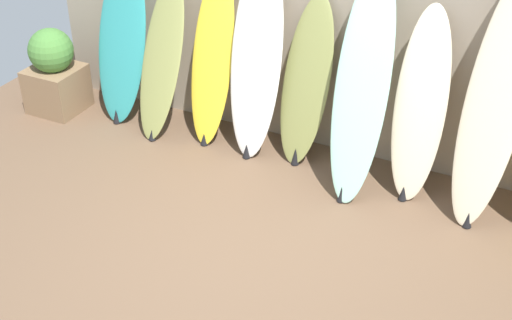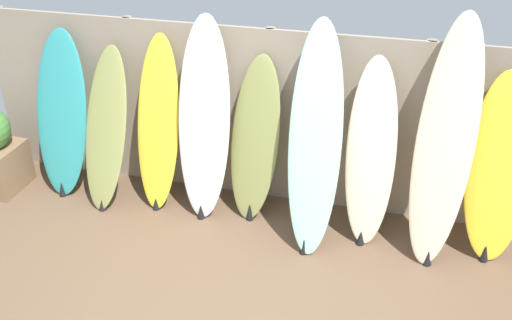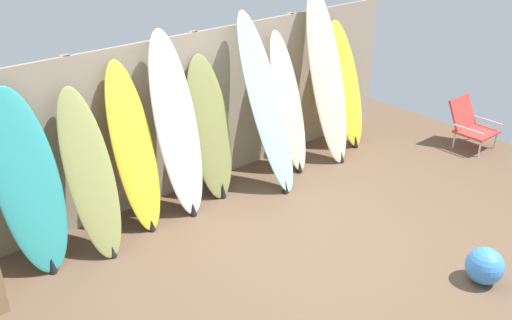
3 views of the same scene
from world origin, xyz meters
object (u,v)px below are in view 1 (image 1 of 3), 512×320
object	(u,v)px
surfboard_yellow_2	(212,60)
surfboard_olive_4	(306,84)
surfboard_teal_0	(122,42)
surfboard_olive_1	(162,61)
surfboard_cream_6	(420,107)
planter_box	(54,72)
surfboard_seafoam_5	(362,87)
surfboard_white_3	(256,59)
surfboard_cream_7	(496,102)

from	to	relation	value
surfboard_yellow_2	surfboard_olive_4	bearing A→B (deg)	2.85
surfboard_teal_0	surfboard_olive_1	distance (m)	0.55
surfboard_olive_4	surfboard_cream_6	xyz separation A→B (m)	(1.10, -0.09, 0.06)
surfboard_teal_0	planter_box	size ratio (longest dim) A/B	1.82
surfboard_olive_4	surfboard_seafoam_5	bearing A→B (deg)	-21.44
surfboard_white_3	surfboard_cream_6	world-z (taller)	surfboard_white_3
surfboard_cream_7	surfboard_teal_0	bearing A→B (deg)	178.73
surfboard_olive_4	surfboard_olive_1	bearing A→B (deg)	-174.29
surfboard_yellow_2	surfboard_white_3	size ratio (longest dim) A/B	0.88
surfboard_teal_0	surfboard_olive_4	bearing A→B (deg)	1.69
surfboard_yellow_2	planter_box	size ratio (longest dim) A/B	1.85
surfboard_teal_0	surfboard_olive_4	size ratio (longest dim) A/B	1.07
surfboard_white_3	surfboard_cream_7	xyz separation A→B (m)	(2.19, -0.06, 0.08)
surfboard_olive_1	surfboard_seafoam_5	xyz separation A→B (m)	(2.11, -0.09, 0.21)
surfboard_white_3	surfboard_olive_4	distance (m)	0.52
surfboard_yellow_2	surfboard_seafoam_5	distance (m)	1.61
surfboard_cream_7	surfboard_yellow_2	bearing A→B (deg)	177.99
surfboard_yellow_2	surfboard_olive_4	xyz separation A→B (m)	(0.97, 0.05, -0.07)
surfboard_olive_1	surfboard_cream_7	distance (m)	3.22
surfboard_olive_1	surfboard_white_3	size ratio (longest dim) A/B	0.81
surfboard_white_3	surfboard_seafoam_5	xyz separation A→B (m)	(1.09, -0.16, 0.02)
surfboard_olive_4	surfboard_cream_6	distance (m)	1.11
surfboard_seafoam_5	planter_box	bearing A→B (deg)	-179.07
surfboard_cream_6	planter_box	world-z (taller)	surfboard_cream_6
surfboard_teal_0	surfboard_olive_1	xyz separation A→B (m)	(0.54, -0.09, -0.06)
surfboard_olive_4	surfboard_cream_6	bearing A→B (deg)	-4.80
surfboard_yellow_2	surfboard_teal_0	bearing A→B (deg)	-179.38
surfboard_yellow_2	surfboard_olive_4	distance (m)	0.98
surfboard_teal_0	surfboard_olive_4	world-z (taller)	surfboard_teal_0
surfboard_seafoam_5	surfboard_cream_6	world-z (taller)	surfboard_seafoam_5
surfboard_teal_0	surfboard_olive_4	xyz separation A→B (m)	(2.04, 0.06, -0.06)
surfboard_cream_6	surfboard_cream_7	size ratio (longest dim) A/B	0.80
surfboard_seafoam_5	surfboard_cream_6	xyz separation A→B (m)	(0.49, 0.15, -0.15)
surfboard_white_3	surfboard_yellow_2	bearing A→B (deg)	176.07
surfboard_yellow_2	surfboard_white_3	xyz separation A→B (m)	(0.50, -0.03, 0.12)
planter_box	surfboard_cream_6	bearing A→B (deg)	3.01
surfboard_olive_4	surfboard_seafoam_5	distance (m)	0.69
surfboard_teal_0	surfboard_olive_4	distance (m)	2.04
surfboard_olive_1	planter_box	bearing A→B (deg)	-173.49
planter_box	surfboard_seafoam_5	bearing A→B (deg)	0.93
surfboard_yellow_2	surfboard_cream_6	xyz separation A→B (m)	(2.08, -0.04, -0.01)
surfboard_olive_1	surfboard_cream_7	xyz separation A→B (m)	(3.21, 0.01, 0.28)
surfboard_olive_1	planter_box	distance (m)	1.34
surfboard_white_3	surfboard_seafoam_5	bearing A→B (deg)	-8.28
surfboard_olive_1	planter_box	world-z (taller)	surfboard_olive_1
surfboard_olive_4	surfboard_cream_6	world-z (taller)	surfboard_cream_6
planter_box	surfboard_olive_4	bearing A→B (deg)	6.08
surfboard_olive_4	surfboard_seafoam_5	xyz separation A→B (m)	(0.62, -0.24, 0.21)
surfboard_olive_4	planter_box	xyz separation A→B (m)	(-2.79, -0.30, -0.34)
surfboard_cream_7	planter_box	bearing A→B (deg)	-178.04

